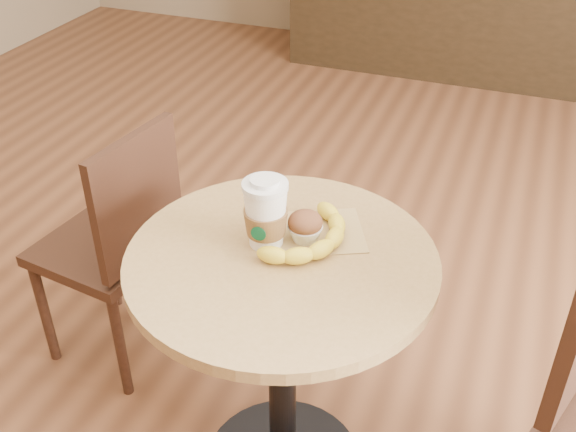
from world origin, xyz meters
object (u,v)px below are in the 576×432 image
(muffin, at_px, (305,226))
(chair_left, at_px, (117,240))
(coffee_cup, at_px, (266,215))
(banana, at_px, (311,234))
(cafe_table, at_px, (282,328))

(muffin, bearing_deg, chair_left, 164.74)
(coffee_cup, distance_m, muffin, 0.10)
(chair_left, xyz_separation_m, coffee_cup, (0.58, -0.22, 0.37))
(chair_left, xyz_separation_m, banana, (0.68, -0.18, 0.32))
(coffee_cup, bearing_deg, cafe_table, -35.70)
(cafe_table, height_order, coffee_cup, coffee_cup)
(cafe_table, distance_m, chair_left, 0.68)
(cafe_table, xyz_separation_m, chair_left, (-0.63, 0.25, -0.07))
(coffee_cup, height_order, muffin, coffee_cup)
(chair_left, distance_m, banana, 0.77)
(muffin, relative_size, banana, 0.29)
(coffee_cup, bearing_deg, muffin, 24.56)
(cafe_table, bearing_deg, banana, 57.01)
(cafe_table, bearing_deg, coffee_cup, 147.64)
(chair_left, relative_size, banana, 3.00)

